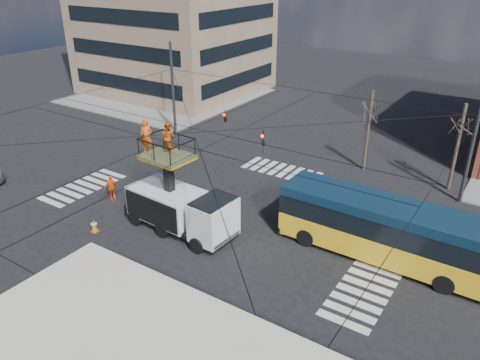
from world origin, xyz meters
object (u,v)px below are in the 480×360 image
Objects in this scene: city_bus at (386,229)px; traffic_cone at (94,226)px; flagger at (338,221)px; worker_ground at (111,188)px; utility_truck at (180,199)px.

city_bus is 16.04m from traffic_cone.
traffic_cone is at bearing -98.13° from flagger.
city_bus is at bearing 24.06° from traffic_cone.
worker_ground is (-16.73, -3.19, -0.88)m from city_bus.
traffic_cone is at bearing -141.75° from utility_truck.
worker_ground is 0.82× the size of flagger.
utility_truck is 5.29m from traffic_cone.
flagger is (7.72, 4.23, -1.04)m from utility_truck.
city_bus is at bearing 22.68° from utility_truck.
utility_truck reaches higher than worker_ground.
city_bus is 2.90m from flagger.
city_bus reaches higher than flagger.
utility_truck is 9.32× the size of traffic_cone.
utility_truck is 0.64× the size of city_bus.
utility_truck reaches higher than traffic_cone.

